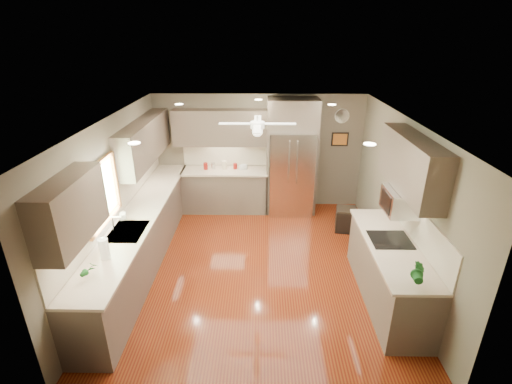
{
  "coord_description": "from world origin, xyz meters",
  "views": [
    {
      "loc": [
        0.07,
        -5.31,
        3.67
      ],
      "look_at": [
        -0.03,
        0.6,
        1.11
      ],
      "focal_mm": 26.0,
      "sensor_mm": 36.0,
      "label": 1
    }
  ],
  "objects_px": {
    "canister_c": "(224,165)",
    "microwave": "(400,201)",
    "paper_towel": "(104,249)",
    "canister_b": "(213,166)",
    "canister_a": "(206,166)",
    "soap_bottle": "(123,215)",
    "bowl": "(243,168)",
    "potted_plant_left": "(90,269)",
    "canister_d": "(235,166)",
    "stool": "(346,219)",
    "potted_plant_right": "(419,273)",
    "refrigerator": "(291,160)"
  },
  "relations": [
    {
      "from": "canister_c",
      "to": "stool",
      "type": "relative_size",
      "value": 0.39
    },
    {
      "from": "canister_d",
      "to": "stool",
      "type": "xyz_separation_m",
      "value": [
        2.26,
        -0.98,
        -0.76
      ]
    },
    {
      "from": "potted_plant_right",
      "to": "stool",
      "type": "bearing_deg",
      "value": 92.64
    },
    {
      "from": "paper_towel",
      "to": "bowl",
      "type": "bearing_deg",
      "value": 64.52
    },
    {
      "from": "canister_b",
      "to": "canister_d",
      "type": "height_order",
      "value": "canister_b"
    },
    {
      "from": "canister_d",
      "to": "potted_plant_right",
      "type": "relative_size",
      "value": 0.4
    },
    {
      "from": "canister_d",
      "to": "refrigerator",
      "type": "height_order",
      "value": "refrigerator"
    },
    {
      "from": "refrigerator",
      "to": "microwave",
      "type": "xyz_separation_m",
      "value": [
        1.33,
        -2.71,
        0.29
      ]
    },
    {
      "from": "canister_d",
      "to": "potted_plant_left",
      "type": "distance_m",
      "value": 4.18
    },
    {
      "from": "bowl",
      "to": "microwave",
      "type": "bearing_deg",
      "value": -49.77
    },
    {
      "from": "canister_c",
      "to": "microwave",
      "type": "bearing_deg",
      "value": -45.41
    },
    {
      "from": "canister_c",
      "to": "potted_plant_right",
      "type": "height_order",
      "value": "potted_plant_right"
    },
    {
      "from": "potted_plant_right",
      "to": "bowl",
      "type": "bearing_deg",
      "value": 119.35
    },
    {
      "from": "potted_plant_right",
      "to": "soap_bottle",
      "type": "bearing_deg",
      "value": 158.91
    },
    {
      "from": "canister_a",
      "to": "stool",
      "type": "xyz_separation_m",
      "value": [
        2.89,
        -0.92,
        -0.78
      ]
    },
    {
      "from": "soap_bottle",
      "to": "canister_a",
      "type": "bearing_deg",
      "value": 68.39
    },
    {
      "from": "canister_d",
      "to": "microwave",
      "type": "height_order",
      "value": "microwave"
    },
    {
      "from": "canister_b",
      "to": "potted_plant_right",
      "type": "relative_size",
      "value": 0.42
    },
    {
      "from": "canister_d",
      "to": "canister_b",
      "type": "bearing_deg",
      "value": -178.79
    },
    {
      "from": "soap_bottle",
      "to": "potted_plant_right",
      "type": "distance_m",
      "value": 4.26
    },
    {
      "from": "canister_a",
      "to": "soap_bottle",
      "type": "distance_m",
      "value": 2.57
    },
    {
      "from": "microwave",
      "to": "canister_a",
      "type": "bearing_deg",
      "value": 138.95
    },
    {
      "from": "potted_plant_right",
      "to": "paper_towel",
      "type": "relative_size",
      "value": 1.03
    },
    {
      "from": "microwave",
      "to": "soap_bottle",
      "type": "bearing_deg",
      "value": 174.95
    },
    {
      "from": "paper_towel",
      "to": "potted_plant_right",
      "type": "bearing_deg",
      "value": -7.31
    },
    {
      "from": "refrigerator",
      "to": "canister_b",
      "type": "bearing_deg",
      "value": 176.86
    },
    {
      "from": "canister_a",
      "to": "microwave",
      "type": "xyz_separation_m",
      "value": [
        3.16,
        -2.75,
        0.46
      ]
    },
    {
      "from": "canister_a",
      "to": "potted_plant_left",
      "type": "height_order",
      "value": "potted_plant_left"
    },
    {
      "from": "soap_bottle",
      "to": "bowl",
      "type": "relative_size",
      "value": 1.02
    },
    {
      "from": "canister_b",
      "to": "microwave",
      "type": "bearing_deg",
      "value": -43.0
    },
    {
      "from": "canister_d",
      "to": "paper_towel",
      "type": "distance_m",
      "value": 3.78
    },
    {
      "from": "potted_plant_right",
      "to": "microwave",
      "type": "xyz_separation_m",
      "value": [
        0.13,
        1.17,
        0.38
      ]
    },
    {
      "from": "bowl",
      "to": "paper_towel",
      "type": "height_order",
      "value": "paper_towel"
    },
    {
      "from": "potted_plant_left",
      "to": "microwave",
      "type": "distance_m",
      "value": 4.16
    },
    {
      "from": "canister_a",
      "to": "canister_b",
      "type": "bearing_deg",
      "value": 16.3
    },
    {
      "from": "soap_bottle",
      "to": "bowl",
      "type": "height_order",
      "value": "soap_bottle"
    },
    {
      "from": "stool",
      "to": "bowl",
      "type": "bearing_deg",
      "value": 155.59
    },
    {
      "from": "canister_c",
      "to": "canister_b",
      "type": "bearing_deg",
      "value": 179.94
    },
    {
      "from": "soap_bottle",
      "to": "potted_plant_right",
      "type": "height_order",
      "value": "potted_plant_right"
    },
    {
      "from": "canister_c",
      "to": "potted_plant_left",
      "type": "relative_size",
      "value": 0.67
    },
    {
      "from": "microwave",
      "to": "paper_towel",
      "type": "height_order",
      "value": "microwave"
    },
    {
      "from": "canister_b",
      "to": "paper_towel",
      "type": "height_order",
      "value": "paper_towel"
    },
    {
      "from": "potted_plant_right",
      "to": "bowl",
      "type": "xyz_separation_m",
      "value": [
        -2.22,
        3.95,
        -0.14
      ]
    },
    {
      "from": "canister_a",
      "to": "canister_b",
      "type": "height_order",
      "value": "canister_a"
    },
    {
      "from": "potted_plant_left",
      "to": "canister_c",
      "type": "bearing_deg",
      "value": 72.47
    },
    {
      "from": "canister_d",
      "to": "microwave",
      "type": "xyz_separation_m",
      "value": [
        2.53,
        -2.81,
        0.48
      ]
    },
    {
      "from": "canister_c",
      "to": "microwave",
      "type": "relative_size",
      "value": 0.33
    },
    {
      "from": "soap_bottle",
      "to": "potted_plant_right",
      "type": "bearing_deg",
      "value": -21.09
    },
    {
      "from": "refrigerator",
      "to": "paper_towel",
      "type": "distance_m",
      "value": 4.31
    },
    {
      "from": "canister_b",
      "to": "microwave",
      "type": "relative_size",
      "value": 0.25
    }
  ]
}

